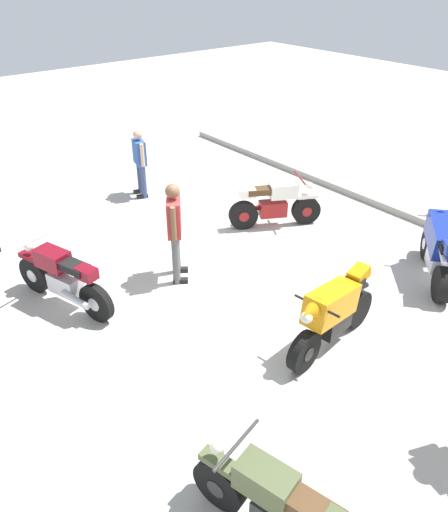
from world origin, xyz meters
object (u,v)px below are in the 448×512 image
at_px(motorcycle_cream_vintage, 275,205).
at_px(person_in_red_shirt, 175,226).
at_px(motorcycle_maroon_cruiser, 63,278).
at_px(person_in_blue_shirt, 140,160).
at_px(motorcycle_orange_sportbike, 333,313).
at_px(motorcycle_olive_vintage, 279,511).
at_px(motorcycle_blue_sportbike, 439,248).

height_order(motorcycle_cream_vintage, person_in_red_shirt, person_in_red_shirt).
xyz_separation_m(motorcycle_maroon_cruiser, person_in_blue_shirt, (-2.97, 3.24, 0.36)).
distance_m(motorcycle_cream_vintage, person_in_blue_shirt, 3.39).
distance_m(motorcycle_maroon_cruiser, person_in_red_shirt, 1.98).
bearing_deg(motorcycle_orange_sportbike, motorcycle_cream_vintage, -129.66).
relative_size(motorcycle_olive_vintage, motorcycle_maroon_cruiser, 0.95).
bearing_deg(motorcycle_blue_sportbike, motorcycle_olive_vintage, 155.74).
height_order(motorcycle_cream_vintage, motorcycle_blue_sportbike, motorcycle_blue_sportbike).
xyz_separation_m(motorcycle_olive_vintage, motorcycle_blue_sportbike, (-1.61, 5.43, 0.11)).
distance_m(motorcycle_cream_vintage, person_in_red_shirt, 2.78).
distance_m(motorcycle_olive_vintage, motorcycle_maroon_cruiser, 4.94).
xyz_separation_m(motorcycle_blue_sportbike, person_in_blue_shirt, (-6.30, -2.14, 0.29)).
distance_m(motorcycle_olive_vintage, motorcycle_blue_sportbike, 5.66).
xyz_separation_m(motorcycle_orange_sportbike, person_in_red_shirt, (-2.89, -0.70, 0.44)).
bearing_deg(person_in_red_shirt, motorcycle_blue_sportbike, -3.33).
xyz_separation_m(motorcycle_maroon_cruiser, person_in_red_shirt, (0.47, 1.86, 0.51)).
bearing_deg(motorcycle_orange_sportbike, motorcycle_blue_sportbike, 172.87).
bearing_deg(motorcycle_blue_sportbike, motorcycle_orange_sportbike, 139.91).
bearing_deg(motorcycle_cream_vintage, motorcycle_olive_vintage, -104.68).
relative_size(motorcycle_orange_sportbike, person_in_blue_shirt, 1.24).
bearing_deg(person_in_red_shirt, person_in_blue_shirt, 103.89).
bearing_deg(person_in_blue_shirt, motorcycle_maroon_cruiser, 58.82).
bearing_deg(motorcycle_cream_vintage, person_in_blue_shirt, 142.32).
xyz_separation_m(motorcycle_cream_vintage, person_in_blue_shirt, (-3.10, -1.33, 0.40)).
bearing_deg(motorcycle_maroon_cruiser, motorcycle_blue_sportbike, -139.30).
height_order(person_in_blue_shirt, person_in_red_shirt, person_in_red_shirt).
height_order(motorcycle_maroon_cruiser, motorcycle_cream_vintage, motorcycle_maroon_cruiser).
bearing_deg(motorcycle_olive_vintage, person_in_red_shirt, -37.37).
bearing_deg(person_in_blue_shirt, motorcycle_blue_sportbike, 125.01).
xyz_separation_m(motorcycle_maroon_cruiser, motorcycle_orange_sportbike, (3.36, 2.56, 0.07)).
bearing_deg(motorcycle_orange_sportbike, person_in_blue_shirt, -103.98).
distance_m(motorcycle_blue_sportbike, person_in_blue_shirt, 6.66).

